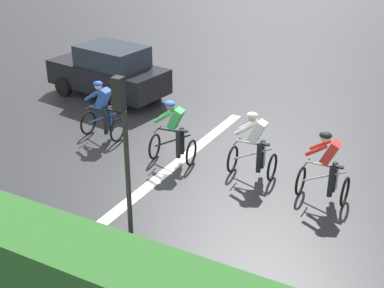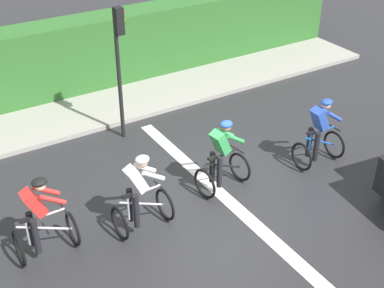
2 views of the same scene
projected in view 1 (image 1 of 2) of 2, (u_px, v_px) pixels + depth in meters
name	position (u px, v px, depth m)	size (l,w,h in m)	color
ground_plane	(179.00, 160.00, 14.50)	(80.00, 80.00, 0.00)	#28282B
road_marking_stop_line	(180.00, 160.00, 14.48)	(7.00, 0.30, 0.01)	silver
cyclist_second	(326.00, 169.00, 12.37)	(0.69, 1.08, 1.66)	black
cyclist_mid	(254.00, 146.00, 13.40)	(0.74, 1.12, 1.66)	black
cyclist_fourth	(174.00, 133.00, 14.09)	(0.81, 1.16, 1.66)	black
cyclist_trailing	(103.00, 111.00, 15.43)	(0.69, 1.08, 1.66)	black
car_black	(109.00, 72.00, 18.41)	(2.28, 4.29, 1.76)	black
traffic_light_near_crossing	(123.00, 134.00, 10.60)	(0.21, 0.31, 3.34)	black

